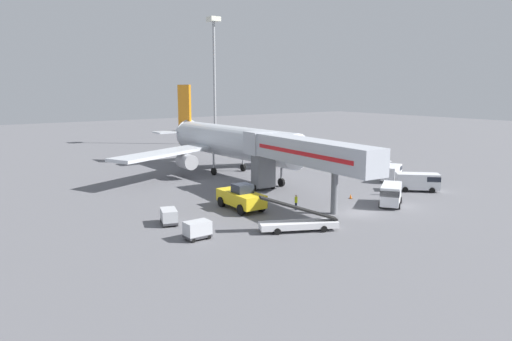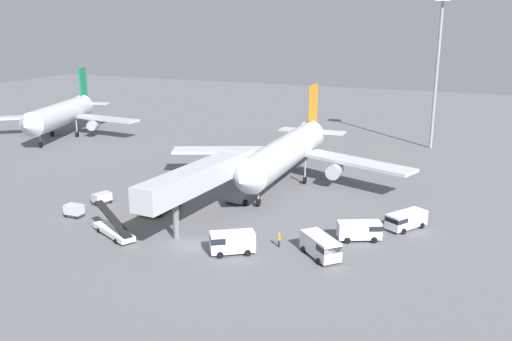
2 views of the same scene
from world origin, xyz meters
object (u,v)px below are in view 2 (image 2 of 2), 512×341
object	(u,v)px
service_van_near_center	(405,220)
baggage_cart_outer_right	(74,210)
service_van_near_right	(321,246)
safety_cone_alpha	(242,233)
ground_crew_worker_foreground	(279,239)
ground_crew_worker_midground	(176,219)
airplane_background	(62,114)
pushback_tug	(160,201)
apron_light_mast	(439,46)
belt_loader_truck	(114,230)
airplane_at_gate	(287,151)
service_van_far_center	(361,230)
baggage_cart_far_right	(102,198)
jet_bridge	(205,177)
service_van_rear_right	(231,242)

from	to	relation	value
service_van_near_center	baggage_cart_outer_right	world-z (taller)	service_van_near_center
service_van_near_right	safety_cone_alpha	world-z (taller)	service_van_near_right
ground_crew_worker_foreground	ground_crew_worker_midground	world-z (taller)	ground_crew_worker_midground
baggage_cart_outer_right	airplane_background	size ratio (longest dim) A/B	0.07
pushback_tug	ground_crew_worker_foreground	world-z (taller)	pushback_tug
ground_crew_worker_midground	baggage_cart_outer_right	bearing A→B (deg)	-169.55
pushback_tug	service_van_near_center	bearing A→B (deg)	11.50
airplane_background	apron_light_mast	size ratio (longest dim) A/B	1.13
belt_loader_truck	service_van_near_center	xyz separation A→B (m)	(29.69, 15.39, 0.38)
service_van_near_right	airplane_at_gate	bearing A→B (deg)	117.76
apron_light_mast	ground_crew_worker_midground	bearing A→B (deg)	-112.71
airplane_at_gate	safety_cone_alpha	distance (m)	22.37
safety_cone_alpha	service_van_far_center	bearing A→B (deg)	18.03
belt_loader_truck	service_van_far_center	bearing A→B (deg)	21.25
baggage_cart_far_right	ground_crew_worker_midground	distance (m)	13.52
jet_bridge	baggage_cart_outer_right	xyz separation A→B (m)	(-15.72, -5.11, -4.69)
ground_crew_worker_foreground	airplane_background	world-z (taller)	airplane_background
pushback_tug	safety_cone_alpha	size ratio (longest dim) A/B	11.20
ground_crew_worker_foreground	airplane_background	bearing A→B (deg)	149.94
service_van_rear_right	airplane_at_gate	bearing A→B (deg)	97.89
pushback_tug	belt_loader_truck	size ratio (longest dim) A/B	0.87
airplane_at_gate	apron_light_mast	size ratio (longest dim) A/B	1.36
pushback_tug	jet_bridge	bearing A→B (deg)	-7.67
baggage_cart_far_right	airplane_at_gate	bearing A→B (deg)	44.82
pushback_tug	belt_loader_truck	world-z (taller)	belt_loader_truck
service_van_rear_right	service_van_near_center	bearing A→B (deg)	42.74
airplane_at_gate	airplane_background	bearing A→B (deg)	166.71
safety_cone_alpha	service_van_near_center	bearing A→B (deg)	29.79
pushback_tug	service_van_rear_right	distance (m)	16.36
ground_crew_worker_midground	safety_cone_alpha	bearing A→B (deg)	1.29
pushback_tug	safety_cone_alpha	distance (m)	13.53
service_van_near_center	baggage_cart_outer_right	xyz separation A→B (m)	(-38.20, -12.10, -0.30)
airplane_at_gate	ground_crew_worker_foreground	bearing A→B (deg)	-71.65
airplane_at_gate	pushback_tug	xyz separation A→B (m)	(-10.40, -18.29, -3.52)
service_van_rear_right	ground_crew_worker_foreground	xyz separation A→B (m)	(3.95, 3.58, -0.46)
ground_crew_worker_foreground	airplane_at_gate	bearing A→B (deg)	108.35
baggage_cart_outer_right	ground_crew_worker_midground	world-z (taller)	ground_crew_worker_midground
service_van_near_right	apron_light_mast	world-z (taller)	apron_light_mast
ground_crew_worker_midground	apron_light_mast	world-z (taller)	apron_light_mast
jet_bridge	service_van_far_center	xyz separation A→B (m)	(18.46, 1.58, -4.33)
service_van_far_center	pushback_tug	bearing A→B (deg)	-178.60
service_van_far_center	safety_cone_alpha	xyz separation A→B (m)	(-12.55, -4.09, -0.94)
service_van_near_center	apron_light_mast	xyz separation A→B (m)	(-2.13, 45.17, 17.93)
pushback_tug	service_van_near_right	world-z (taller)	pushback_tug
baggage_cart_outer_right	baggage_cart_far_right	bearing A→B (deg)	90.79
belt_loader_truck	baggage_cart_far_right	bearing A→B (deg)	134.59
service_van_near_center	airplane_background	distance (m)	77.82
service_van_near_right	service_van_rear_right	bearing A→B (deg)	-162.63
baggage_cart_outer_right	ground_crew_worker_midground	size ratio (longest dim) A/B	1.33
service_van_near_center	service_van_near_right	world-z (taller)	service_van_near_right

